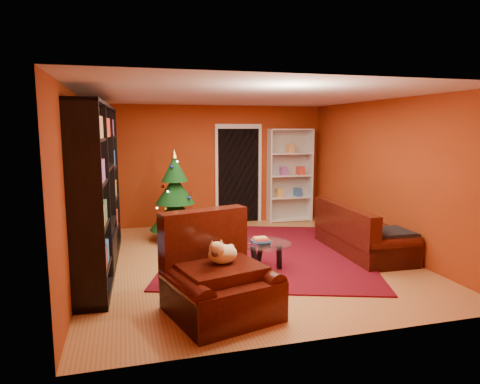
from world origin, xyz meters
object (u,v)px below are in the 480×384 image
object	(u,v)px
acrylic_chair	(184,219)
christmas_tree	(175,196)
armchair	(221,275)
sofa	(363,228)
gift_box_green	(179,232)
dog	(223,254)
rug	(268,252)
white_bookshelf	(290,175)
media_unit	(96,189)
coffee_table	(265,256)
gift_box_red	(170,226)

from	to	relation	value
acrylic_chair	christmas_tree	bearing A→B (deg)	150.15
christmas_tree	acrylic_chair	size ratio (longest dim) A/B	2.11
christmas_tree	armchair	bearing A→B (deg)	-88.31
christmas_tree	sofa	bearing A→B (deg)	-29.58
gift_box_green	armchair	size ratio (longest dim) A/B	0.22
armchair	dog	distance (m)	0.24
rug	gift_box_green	world-z (taller)	gift_box_green
white_bookshelf	dog	xyz separation A→B (m)	(-2.59, -4.42, -0.35)
media_unit	dog	bearing A→B (deg)	-50.75
rug	armchair	distance (m)	2.58
media_unit	coffee_table	world-z (taller)	media_unit
white_bookshelf	armchair	world-z (taller)	white_bookshelf
gift_box_red	christmas_tree	bearing A→B (deg)	-88.17
christmas_tree	coffee_table	size ratio (longest dim) A/B	2.13
rug	armchair	xyz separation A→B (m)	(-1.31, -2.18, 0.46)
gift_box_green	dog	bearing A→B (deg)	-88.87
christmas_tree	coffee_table	bearing A→B (deg)	-62.57
christmas_tree	coffee_table	distance (m)	2.42
dog	sofa	xyz separation A→B (m)	(2.84, 1.70, -0.27)
armchair	coffee_table	bearing A→B (deg)	38.81
christmas_tree	armchair	distance (m)	3.47
white_bookshelf	dog	world-z (taller)	white_bookshelf
rug	media_unit	world-z (taller)	media_unit
acrylic_chair	armchair	bearing A→B (deg)	-97.02
white_bookshelf	gift_box_red	bearing A→B (deg)	-171.78
rug	gift_box_green	distance (m)	1.90
white_bookshelf	coffee_table	distance (m)	3.62
rug	armchair	bearing A→B (deg)	-120.99
rug	coffee_table	xyz separation A→B (m)	(-0.33, -0.81, 0.20)
media_unit	sofa	size ratio (longest dim) A/B	1.61
dog	white_bookshelf	bearing A→B (deg)	44.01
dog	sofa	world-z (taller)	sofa
rug	dog	distance (m)	2.56
white_bookshelf	sofa	bearing A→B (deg)	-82.22
dog	coffee_table	xyz separation A→B (m)	(0.94, 1.31, -0.48)
gift_box_green	acrylic_chair	bearing A→B (deg)	-58.72
rug	white_bookshelf	distance (m)	2.85
white_bookshelf	armchair	size ratio (longest dim) A/B	1.80
rug	acrylic_chair	world-z (taller)	acrylic_chair
media_unit	acrylic_chair	distance (m)	2.17
gift_box_green	white_bookshelf	xyz separation A→B (m)	(2.65, 0.96, 0.92)
media_unit	gift_box_red	xyz separation A→B (m)	(1.30, 2.20, -1.11)
dog	sofa	size ratio (longest dim) A/B	0.20
rug	coffee_table	distance (m)	0.90
rug	christmas_tree	bearing A→B (deg)	138.02
christmas_tree	dog	world-z (taller)	christmas_tree
gift_box_red	white_bookshelf	distance (m)	2.91
rug	media_unit	size ratio (longest dim) A/B	1.18
media_unit	acrylic_chair	bearing A→B (deg)	45.42
armchair	acrylic_chair	xyz separation A→B (m)	(0.05, 3.38, -0.06)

